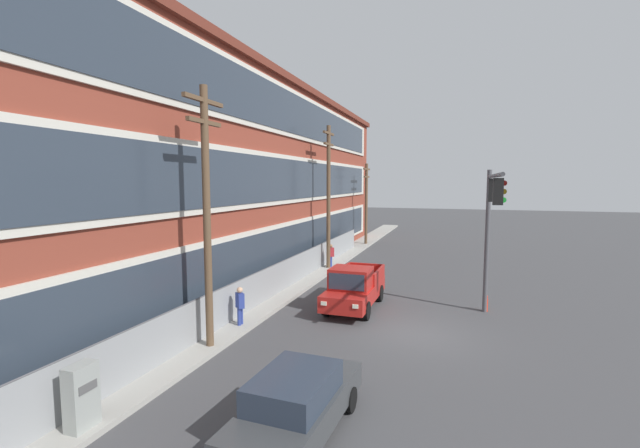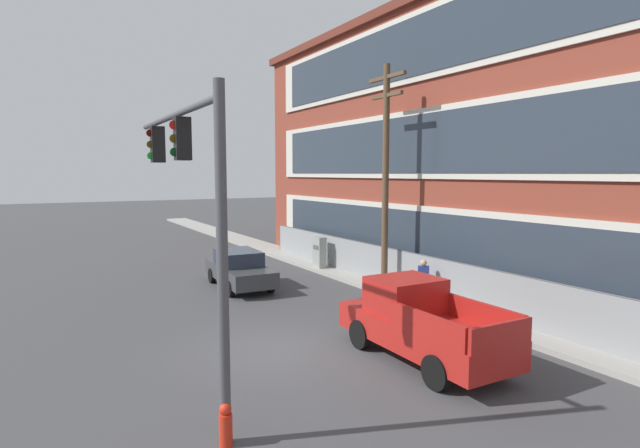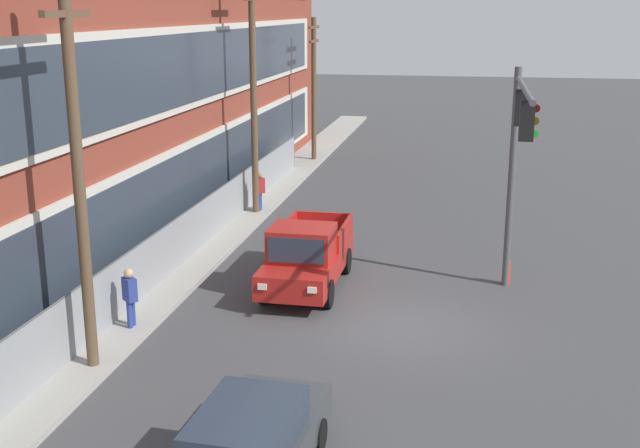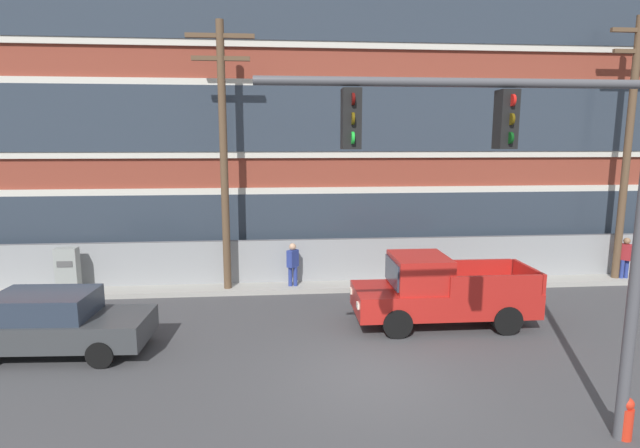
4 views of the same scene
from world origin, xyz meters
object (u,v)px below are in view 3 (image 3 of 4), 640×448
object	(u,v)px
sedan_dark_grey	(250,448)
pedestrian_near_cabinet	(130,296)
pedestrian_by_fence	(259,190)
utility_pole_near_corner	(77,155)
fire_hydrant	(506,272)
pickup_truck_red	(307,257)
utility_pole_far_east	(314,83)
traffic_signal_mast	(518,142)
utility_pole_midblock	(253,84)

from	to	relation	value
sedan_dark_grey	pedestrian_near_cabinet	size ratio (longest dim) A/B	2.76
pedestrian_near_cabinet	pedestrian_by_fence	bearing A→B (deg)	-0.30
utility_pole_near_corner	fire_hydrant	distance (m)	13.02
sedan_dark_grey	utility_pole_near_corner	world-z (taller)	utility_pole_near_corner
pickup_truck_red	sedan_dark_grey	size ratio (longest dim) A/B	1.10
pedestrian_near_cabinet	pedestrian_by_fence	size ratio (longest dim) A/B	1.00
utility_pole_near_corner	pedestrian_near_cabinet	bearing A→B (deg)	1.48
fire_hydrant	pedestrian_near_cabinet	bearing A→B (deg)	120.37
sedan_dark_grey	fire_hydrant	bearing A→B (deg)	-21.74
utility_pole_near_corner	pedestrian_by_fence	size ratio (longest dim) A/B	5.35
pedestrian_near_cabinet	fire_hydrant	xyz separation A→B (m)	(5.53, -9.43, -0.59)
utility_pole_far_east	fire_hydrant	bearing A→B (deg)	-152.63
utility_pole_far_east	traffic_signal_mast	bearing A→B (deg)	-154.97
utility_pole_near_corner	utility_pole_far_east	world-z (taller)	utility_pole_near_corner
sedan_dark_grey	pedestrian_near_cabinet	bearing A→B (deg)	38.23
traffic_signal_mast	utility_pole_near_corner	size ratio (longest dim) A/B	0.71
sedan_dark_grey	utility_pole_midblock	bearing A→B (deg)	14.86
sedan_dark_grey	utility_pole_far_east	bearing A→B (deg)	9.10
pedestrian_near_cabinet	utility_pole_near_corner	bearing A→B (deg)	-178.52
traffic_signal_mast	utility_pole_far_east	world-z (taller)	utility_pole_far_east
traffic_signal_mast	utility_pole_far_east	size ratio (longest dim) A/B	0.85
pedestrian_near_cabinet	fire_hydrant	world-z (taller)	pedestrian_near_cabinet
utility_pole_near_corner	pedestrian_by_fence	bearing A→B (deg)	-0.02
traffic_signal_mast	utility_pole_midblock	world-z (taller)	utility_pole_midblock
sedan_dark_grey	utility_pole_midblock	world-z (taller)	utility_pole_midblock
pickup_truck_red	pedestrian_near_cabinet	xyz separation A→B (m)	(-4.03, 3.69, 0.02)
pickup_truck_red	pedestrian_near_cabinet	size ratio (longest dim) A/B	3.03
pickup_truck_red	fire_hydrant	world-z (taller)	pickup_truck_red
sedan_dark_grey	utility_pole_midblock	distance (m)	19.26
pedestrian_near_cabinet	sedan_dark_grey	bearing A→B (deg)	-141.77
traffic_signal_mast	pedestrian_near_cabinet	size ratio (longest dim) A/B	3.79
traffic_signal_mast	fire_hydrant	size ratio (longest dim) A/B	8.22
utility_pole_midblock	pedestrian_by_fence	distance (m)	4.18
sedan_dark_grey	utility_pole_far_east	world-z (taller)	utility_pole_far_east
traffic_signal_mast	utility_pole_far_east	bearing A→B (deg)	25.03
pedestrian_near_cabinet	fire_hydrant	bearing A→B (deg)	-59.63
traffic_signal_mast	fire_hydrant	distance (m)	4.60
traffic_signal_mast	pedestrian_by_fence	distance (m)	13.27
utility_pole_far_east	pedestrian_by_fence	xyz separation A→B (m)	(-11.37, -0.04, -3.19)
pedestrian_by_fence	pickup_truck_red	bearing A→B (deg)	-156.41
utility_pole_near_corner	utility_pole_midblock	distance (m)	14.31
traffic_signal_mast	pickup_truck_red	bearing A→B (deg)	85.81
fire_hydrant	utility_pole_far_east	bearing A→B (deg)	27.37
sedan_dark_grey	fire_hydrant	xyz separation A→B (m)	(11.62, -4.64, -0.42)
traffic_signal_mast	pickup_truck_red	distance (m)	6.78
pedestrian_by_fence	utility_pole_near_corner	bearing A→B (deg)	179.98
pickup_truck_red	utility_pole_midblock	distance (m)	9.77
pedestrian_by_fence	fire_hydrant	world-z (taller)	pedestrian_by_fence
pickup_truck_red	utility_pole_near_corner	bearing A→B (deg)	150.05
utility_pole_near_corner	sedan_dark_grey	bearing A→B (deg)	-128.92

